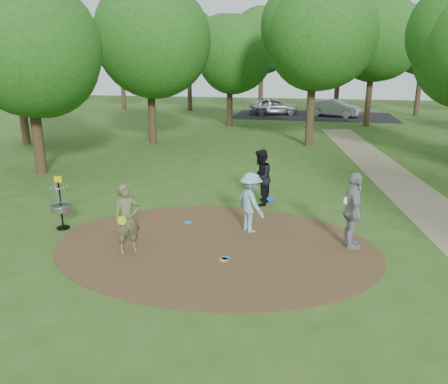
# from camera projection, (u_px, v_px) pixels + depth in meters

# --- Properties ---
(ground) EXTENTS (100.00, 100.00, 0.00)m
(ground) POSITION_uv_depth(u_px,v_px,m) (214.00, 246.00, 11.27)
(ground) COLOR #2D5119
(ground) RESTS_ON ground
(dirt_clearing) EXTENTS (8.40, 8.40, 0.02)m
(dirt_clearing) POSITION_uv_depth(u_px,v_px,m) (214.00, 245.00, 11.26)
(dirt_clearing) COLOR #47301C
(dirt_clearing) RESTS_ON ground
(parking_lot) EXTENTS (14.00, 8.00, 0.01)m
(parking_lot) POSITION_uv_depth(u_px,v_px,m) (313.00, 116.00, 39.00)
(parking_lot) COLOR black
(parking_lot) RESTS_ON ground
(player_observer_with_disc) EXTENTS (0.76, 0.73, 1.75)m
(player_observer_with_disc) POSITION_uv_depth(u_px,v_px,m) (127.00, 219.00, 10.65)
(player_observer_with_disc) COLOR brown
(player_observer_with_disc) RESTS_ON ground
(player_throwing_with_disc) EXTENTS (1.28, 1.23, 1.69)m
(player_throwing_with_disc) POSITION_uv_depth(u_px,v_px,m) (251.00, 203.00, 12.00)
(player_throwing_with_disc) COLOR #80B6BF
(player_throwing_with_disc) RESTS_ON ground
(player_walking_with_disc) EXTENTS (0.80, 0.97, 1.86)m
(player_walking_with_disc) POSITION_uv_depth(u_px,v_px,m) (260.00, 178.00, 14.27)
(player_walking_with_disc) COLOR black
(player_walking_with_disc) RESTS_ON ground
(player_waiting_with_disc) EXTENTS (0.66, 1.22, 1.97)m
(player_waiting_with_disc) POSITION_uv_depth(u_px,v_px,m) (353.00, 211.00, 10.88)
(player_waiting_with_disc) COLOR gray
(player_waiting_with_disc) RESTS_ON ground
(disc_ground_cyan) EXTENTS (0.22, 0.22, 0.02)m
(disc_ground_cyan) POSITION_uv_depth(u_px,v_px,m) (188.00, 222.00, 12.82)
(disc_ground_cyan) COLOR #1B97DE
(disc_ground_cyan) RESTS_ON dirt_clearing
(disc_ground_blue) EXTENTS (0.22, 0.22, 0.02)m
(disc_ground_blue) POSITION_uv_depth(u_px,v_px,m) (226.00, 258.00, 10.49)
(disc_ground_blue) COLOR blue
(disc_ground_blue) RESTS_ON dirt_clearing
(disc_ground_red) EXTENTS (0.22, 0.22, 0.02)m
(disc_ground_red) POSITION_uv_depth(u_px,v_px,m) (157.00, 217.00, 13.27)
(disc_ground_red) COLOR red
(disc_ground_red) RESTS_ON dirt_clearing
(car_left) EXTENTS (4.83, 2.86, 1.54)m
(car_left) POSITION_uv_depth(u_px,v_px,m) (273.00, 106.00, 39.66)
(car_left) COLOR #A3A4AA
(car_left) RESTS_ON ground
(car_right) EXTENTS (4.79, 2.93, 1.49)m
(car_right) POSITION_uv_depth(u_px,v_px,m) (334.00, 108.00, 38.18)
(car_right) COLOR #A3A6AB
(car_right) RESTS_ON ground
(disc_ground_orange) EXTENTS (0.22, 0.22, 0.02)m
(disc_ground_orange) POSITION_uv_depth(u_px,v_px,m) (224.00, 260.00, 10.39)
(disc_ground_orange) COLOR orange
(disc_ground_orange) RESTS_ON dirt_clearing
(disc_golf_basket) EXTENTS (0.63, 0.63, 1.54)m
(disc_golf_basket) POSITION_uv_depth(u_px,v_px,m) (60.00, 199.00, 12.20)
(disc_golf_basket) COLOR black
(disc_golf_basket) RESTS_ON ground
(tree_ring) EXTENTS (36.75, 45.08, 8.87)m
(tree_ring) POSITION_uv_depth(u_px,v_px,m) (294.00, 46.00, 18.41)
(tree_ring) COLOR #332316
(tree_ring) RESTS_ON ground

